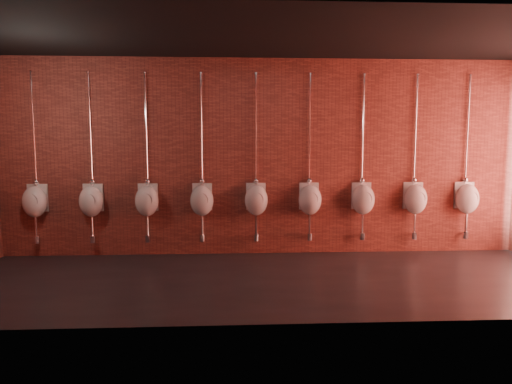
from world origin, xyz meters
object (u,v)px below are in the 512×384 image
urinal_3 (202,200)px  urinal_7 (415,198)px  urinal_6 (363,199)px  urinal_5 (310,199)px  urinal_8 (467,198)px  urinal_1 (91,200)px  urinal_2 (147,200)px  urinal_4 (256,199)px  urinal_0 (35,201)px

urinal_3 → urinal_7: bearing=0.0°
urinal_6 → urinal_5: bearing=180.0°
urinal_3 → urinal_8: 4.40m
urinal_3 → urinal_5: bearing=0.0°
urinal_1 → urinal_2: bearing=0.0°
urinal_2 → urinal_4: 1.76m
urinal_0 → urinal_2: same height
urinal_0 → urinal_3: bearing=0.0°
urinal_1 → urinal_8: (6.17, 0.00, 0.00)m
urinal_5 → urinal_8: bearing=0.0°
urinal_4 → urinal_6: same height
urinal_8 → urinal_2: bearing=180.0°
urinal_2 → urinal_8: 5.29m
urinal_2 → urinal_3: (0.88, 0.00, 0.00)m
urinal_1 → urinal_3: 1.76m
urinal_2 → urinal_7: same height
urinal_0 → urinal_1: 0.88m
urinal_7 → urinal_8: (0.88, 0.00, 0.00)m
urinal_0 → urinal_8: bearing=0.0°
urinal_3 → urinal_8: same height
urinal_1 → urinal_7: same height
urinal_1 → urinal_4: size_ratio=1.00×
urinal_0 → urinal_8: 7.05m
urinal_3 → urinal_0: bearing=180.0°
urinal_2 → urinal_4: bearing=0.0°
urinal_3 → urinal_7: size_ratio=1.00×
urinal_5 → urinal_7: same height
urinal_4 → urinal_7: same height
urinal_5 → urinal_6: (0.88, 0.00, 0.00)m
urinal_6 → urinal_8: 1.76m
urinal_2 → urinal_8: bearing=0.0°
urinal_2 → urinal_7: bearing=0.0°
urinal_2 → urinal_5: same height
urinal_5 → urinal_8: size_ratio=1.00×
urinal_0 → urinal_3: size_ratio=1.00×
urinal_6 → urinal_7: (0.88, 0.00, 0.00)m
urinal_4 → urinal_2: bearing=180.0°
urinal_1 → urinal_4: bearing=0.0°
urinal_5 → urinal_8: same height
urinal_4 → urinal_3: bearing=180.0°
urinal_8 → urinal_1: bearing=180.0°
urinal_0 → urinal_8: same height
urinal_4 → urinal_6: (1.76, 0.00, 0.00)m
urinal_1 → urinal_2: same height
urinal_0 → urinal_5: size_ratio=1.00×
urinal_2 → urinal_6: 3.52m
urinal_1 → urinal_3: size_ratio=1.00×
urinal_7 → urinal_8: same height
urinal_2 → urinal_7: (4.40, 0.00, 0.00)m
urinal_2 → urinal_4: same height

